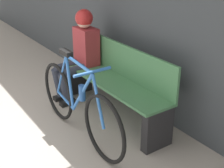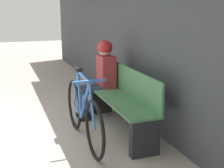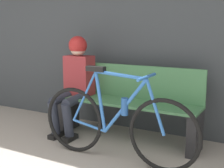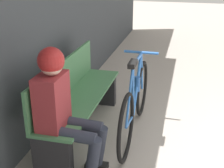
{
  "view_description": "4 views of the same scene",
  "coord_description": "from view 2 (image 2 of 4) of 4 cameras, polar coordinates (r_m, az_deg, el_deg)",
  "views": [
    {
      "loc": [
        3.28,
        0.28,
        1.96
      ],
      "look_at": [
        0.76,
        2.0,
        0.6
      ],
      "focal_mm": 50.0,
      "sensor_mm": 36.0,
      "label": 1
    },
    {
      "loc": [
        4.32,
        0.71,
        1.71
      ],
      "look_at": [
        0.66,
        2.04,
        0.74
      ],
      "focal_mm": 50.0,
      "sensor_mm": 36.0,
      "label": 2
    },
    {
      "loc": [
        2.02,
        -0.96,
        1.33
      ],
      "look_at": [
        0.38,
        2.04,
        0.7
      ],
      "focal_mm": 50.0,
      "sensor_mm": 36.0,
      "label": 3
    },
    {
      "loc": [
        -2.49,
        1.14,
        1.91
      ],
      "look_at": [
        0.41,
        1.86,
        0.68
      ],
      "focal_mm": 50.0,
      "sensor_mm": 36.0,
      "label": 4
    }
  ],
  "objects": [
    {
      "name": "person_seated",
      "position": [
        4.87,
        -2.1,
        2.03
      ],
      "size": [
        0.34,
        0.59,
        1.22
      ],
      "color": "#2D3342",
      "rests_on": "ground_plane"
    },
    {
      "name": "storefront_wall",
      "position": [
        4.76,
        5.02,
        13.3
      ],
      "size": [
        12.0,
        0.56,
        3.2
      ],
      "color": "#3D4247",
      "rests_on": "ground_plane"
    },
    {
      "name": "bicycle",
      "position": [
        4.03,
        -5.29,
        -5.27
      ],
      "size": [
        1.71,
        0.4,
        0.94
      ],
      "color": "black",
      "rests_on": "ground_plane"
    },
    {
      "name": "park_bench_near",
      "position": [
        4.37,
        1.99,
        -3.26
      ],
      "size": [
        1.75,
        0.42,
        0.88
      ],
      "color": "#477F51",
      "rests_on": "ground_plane"
    }
  ]
}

